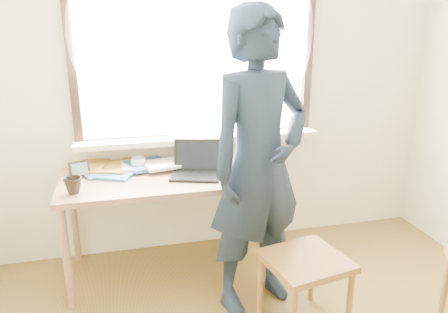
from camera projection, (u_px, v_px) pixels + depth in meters
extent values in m
cube|color=beige|center=(222.00, 87.00, 3.35)|extent=(3.50, 0.02, 2.60)
cube|color=white|center=(196.00, 47.00, 3.20)|extent=(1.70, 0.01, 1.30)
cube|color=black|center=(198.00, 137.00, 3.39)|extent=(1.82, 0.06, 0.06)
cube|color=black|center=(70.00, 49.00, 2.98)|extent=(0.06, 0.06, 1.30)
cube|color=black|center=(308.00, 45.00, 3.38)|extent=(0.06, 0.06, 1.30)
cube|color=beige|center=(200.00, 138.00, 3.32)|extent=(1.85, 0.20, 0.04)
cube|color=white|center=(198.00, 33.00, 3.10)|extent=(1.95, 0.02, 1.65)
cube|color=#926749|center=(163.00, 178.00, 3.06)|extent=(1.40, 0.70, 0.04)
cylinder|color=#926749|center=(67.00, 259.00, 2.75)|extent=(0.05, 0.05, 0.71)
cylinder|color=#926749|center=(74.00, 218.00, 3.30)|extent=(0.05, 0.05, 0.71)
cylinder|color=#926749|center=(263.00, 235.00, 3.04)|extent=(0.05, 0.05, 0.71)
cylinder|color=#926749|center=(239.00, 202.00, 3.60)|extent=(0.05, 0.05, 0.71)
cube|color=black|center=(196.00, 176.00, 3.03)|extent=(0.40, 0.33, 0.02)
cube|color=black|center=(198.00, 155.00, 3.11)|extent=(0.34, 0.17, 0.22)
cube|color=black|center=(198.00, 155.00, 3.11)|extent=(0.30, 0.14, 0.18)
cube|color=black|center=(196.00, 176.00, 3.02)|extent=(0.33, 0.22, 0.00)
imported|color=white|center=(139.00, 164.00, 3.17)|extent=(0.16, 0.16, 0.09)
imported|color=black|center=(73.00, 185.00, 2.73)|extent=(0.14, 0.14, 0.10)
ellipsoid|color=black|center=(227.00, 173.00, 3.05)|extent=(0.10, 0.07, 0.04)
cube|color=white|center=(114.00, 174.00, 3.06)|extent=(0.39, 0.39, 0.02)
cube|color=white|center=(109.00, 165.00, 3.23)|extent=(0.37, 0.36, 0.02)
cube|color=maroon|center=(143.00, 168.00, 3.16)|extent=(0.29, 0.31, 0.01)
cube|color=#2C6190|center=(83.00, 174.00, 3.03)|extent=(0.30, 0.34, 0.01)
cube|color=white|center=(147.00, 164.00, 3.20)|extent=(0.31, 0.31, 0.02)
cube|color=white|center=(142.00, 165.00, 3.19)|extent=(0.26, 0.32, 0.02)
cube|color=white|center=(170.00, 163.00, 3.21)|extent=(0.34, 0.32, 0.01)
cube|color=white|center=(144.00, 161.00, 3.26)|extent=(0.29, 0.32, 0.02)
cube|color=white|center=(111.00, 169.00, 3.05)|extent=(0.30, 0.34, 0.02)
cube|color=white|center=(138.00, 164.00, 3.16)|extent=(0.24, 0.25, 0.01)
imported|color=white|center=(104.00, 170.00, 3.14)|extent=(0.18, 0.24, 0.02)
imported|color=white|center=(210.00, 160.00, 3.37)|extent=(0.23, 0.27, 0.02)
cube|color=black|center=(79.00, 170.00, 3.00)|extent=(0.14, 0.06, 0.11)
cube|color=#2F6B30|center=(79.00, 170.00, 3.00)|extent=(0.10, 0.04, 0.08)
cube|color=olive|center=(306.00, 261.00, 2.56)|extent=(0.53, 0.51, 0.04)
cylinder|color=olive|center=(260.00, 286.00, 2.71)|extent=(0.04, 0.04, 0.42)
cylinder|color=olive|center=(350.00, 304.00, 2.55)|extent=(0.04, 0.04, 0.42)
cylinder|color=olive|center=(312.00, 272.00, 2.87)|extent=(0.04, 0.04, 0.42)
cylinder|color=olive|center=(445.00, 288.00, 2.67)|extent=(0.04, 0.04, 0.45)
imported|color=black|center=(259.00, 165.00, 2.67)|extent=(0.80, 0.65, 1.89)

